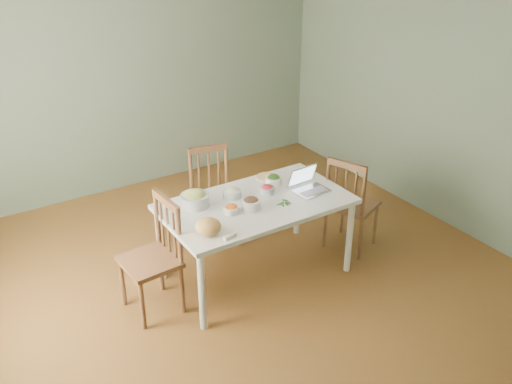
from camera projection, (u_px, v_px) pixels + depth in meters
floor at (241, 281)px, 5.30m from camera, size 5.00×5.00×0.00m
wall_back at (130, 79)px, 6.56m from camera, size 5.00×0.00×2.70m
wall_front at (495, 312)px, 2.81m from camera, size 5.00×0.00×2.70m
wall_right at (443, 99)px, 5.88m from camera, size 0.00×5.00×2.70m
dining_table at (256, 239)px, 5.21m from camera, size 1.69×0.95×0.79m
chair_far at (215, 198)px, 5.70m from camera, size 0.52×0.50×1.01m
chair_left at (149, 259)px, 4.71m from camera, size 0.47×0.49×1.04m
chair_right at (353, 202)px, 5.63m from camera, size 0.57×0.58×1.02m
bread_boule at (208, 227)px, 4.51m from camera, size 0.27×0.27×0.14m
butter_stick at (230, 236)px, 4.48m from camera, size 0.12×0.06×0.03m
bowl_squash at (195, 198)px, 4.94m from camera, size 0.28×0.28×0.15m
bowl_carrot at (231, 209)px, 4.84m from camera, size 0.18×0.18×0.08m
bowl_onion at (232, 193)px, 5.10m from camera, size 0.19×0.19×0.09m
bowl_mushroom at (251, 203)px, 4.89m from camera, size 0.17×0.17×0.11m
bowl_redpep at (267, 189)px, 5.17m from camera, size 0.17×0.17×0.08m
bowl_broccoli at (274, 179)px, 5.33m from camera, size 0.19×0.19×0.10m
flatbread at (267, 177)px, 5.47m from camera, size 0.26×0.26×0.02m
basil_bunch at (283, 203)px, 5.00m from camera, size 0.17×0.17×0.02m
laptop at (312, 181)px, 5.17m from camera, size 0.33×0.30×0.21m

